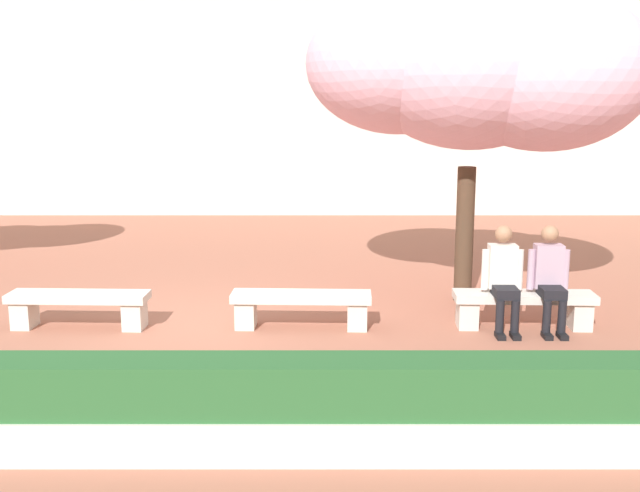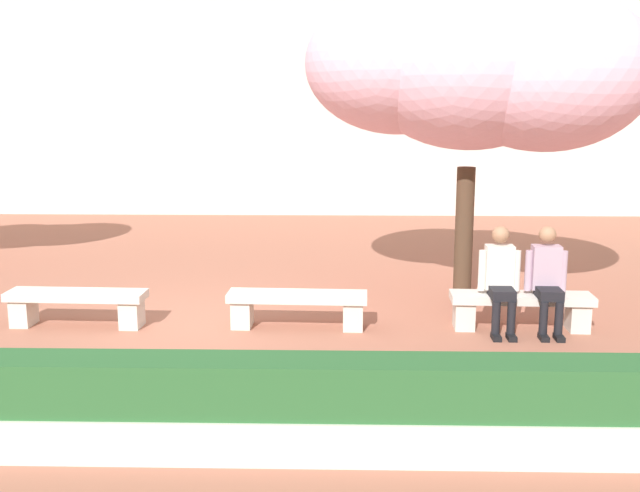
# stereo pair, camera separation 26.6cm
# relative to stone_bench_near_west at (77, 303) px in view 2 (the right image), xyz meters

# --- Properties ---
(ground_plane) EXTENTS (100.00, 100.00, 0.00)m
(ground_plane) POSITION_rel_stone_bench_near_west_xyz_m (1.38, -0.00, -0.30)
(ground_plane) COLOR #9E604C
(building_facade) EXTENTS (28.00, 4.00, 9.89)m
(building_facade) POSITION_rel_stone_bench_near_west_xyz_m (1.38, 11.19, 4.64)
(building_facade) COLOR beige
(building_facade) RESTS_ON ground
(stone_bench_near_west) EXTENTS (1.74, 0.48, 0.45)m
(stone_bench_near_west) POSITION_rel_stone_bench_near_west_xyz_m (0.00, 0.00, 0.00)
(stone_bench_near_west) COLOR beige
(stone_bench_near_west) RESTS_ON ground
(stone_bench_center) EXTENTS (1.74, 0.48, 0.45)m
(stone_bench_center) POSITION_rel_stone_bench_near_west_xyz_m (2.76, -0.00, 0.00)
(stone_bench_center) COLOR beige
(stone_bench_center) RESTS_ON ground
(stone_bench_near_east) EXTENTS (1.74, 0.48, 0.45)m
(stone_bench_near_east) POSITION_rel_stone_bench_near_west_xyz_m (5.52, 0.00, 0.00)
(stone_bench_near_east) COLOR beige
(stone_bench_near_east) RESTS_ON ground
(person_seated_left) EXTENTS (0.51, 0.69, 1.29)m
(person_seated_left) POSITION_rel_stone_bench_near_west_xyz_m (5.24, -0.05, 0.40)
(person_seated_left) COLOR black
(person_seated_left) RESTS_ON ground
(person_seated_right) EXTENTS (0.51, 0.69, 1.29)m
(person_seated_right) POSITION_rel_stone_bench_near_west_xyz_m (5.80, -0.05, 0.40)
(person_seated_right) COLOR black
(person_seated_right) RESTS_ON ground
(cherry_tree_main) EXTENTS (4.52, 3.20, 4.34)m
(cherry_tree_main) POSITION_rel_stone_bench_near_west_xyz_m (5.03, 1.30, 2.91)
(cherry_tree_main) COLOR #473323
(cherry_tree_main) RESTS_ON ground
(planter_hedge_foreground) EXTENTS (13.64, 0.50, 0.80)m
(planter_hedge_foreground) POSITION_rel_stone_bench_near_west_xyz_m (1.38, -3.39, 0.09)
(planter_hedge_foreground) COLOR beige
(planter_hedge_foreground) RESTS_ON ground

